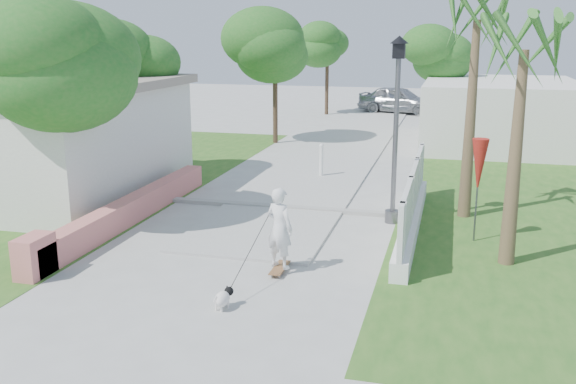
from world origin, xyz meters
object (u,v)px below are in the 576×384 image
(bollard, at_px, (321,159))
(dog, at_px, (223,298))
(patio_umbrella, at_px, (479,167))
(parked_car, at_px, (399,100))
(street_lamp, at_px, (396,124))
(skateboarder, at_px, (264,240))

(bollard, height_order, dog, bollard)
(bollard, distance_m, patio_umbrella, 7.25)
(patio_umbrella, height_order, parked_car, patio_umbrella)
(patio_umbrella, bearing_deg, dog, -130.88)
(street_lamp, relative_size, dog, 8.75)
(bollard, bearing_deg, dog, -87.46)
(parked_car, bearing_deg, dog, -167.51)
(bollard, bearing_deg, patio_umbrella, -50.09)
(street_lamp, xyz_separation_m, patio_umbrella, (1.90, -1.00, -0.74))
(skateboarder, bearing_deg, parked_car, -67.27)
(skateboarder, bearing_deg, bollard, -62.16)
(bollard, height_order, patio_umbrella, patio_umbrella)
(bollard, bearing_deg, parked_car, 87.12)
(street_lamp, distance_m, dog, 6.59)
(patio_umbrella, xyz_separation_m, dog, (-4.14, -4.79, -1.49))
(dog, bearing_deg, patio_umbrella, 67.57)
(patio_umbrella, xyz_separation_m, parked_car, (-3.72, 23.02, -0.91))
(patio_umbrella, relative_size, parked_car, 0.51)
(street_lamp, height_order, bollard, street_lamp)
(patio_umbrella, bearing_deg, street_lamp, 152.24)
(patio_umbrella, distance_m, parked_car, 23.34)
(parked_car, bearing_deg, street_lamp, -161.91)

